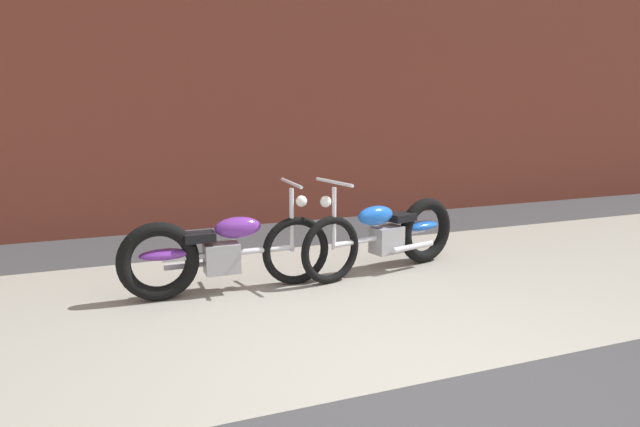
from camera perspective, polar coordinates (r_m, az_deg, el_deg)
The scene contains 5 objects.
ground_plane at distance 3.78m, azimuth 10.09°, elevation -16.83°, with size 80.00×80.00×0.00m, color #38383A.
sidewalk_slab at distance 5.22m, azimuth 0.09°, elevation -8.45°, with size 36.00×3.50×0.01m, color gray.
brick_building_wall at distance 8.24m, azimuth -8.87°, elevation 15.13°, with size 36.00×0.50×4.65m, color brown.
motorcycle_purple at distance 5.27m, azimuth -10.86°, elevation -3.97°, with size 2.01×0.58×1.03m.
motorcycle_blue at distance 5.97m, azimuth 7.42°, elevation -2.03°, with size 1.97×0.73×1.03m.
Camera 1 is at (-1.76, -2.83, 1.78)m, focal length 31.30 mm.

